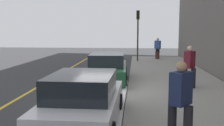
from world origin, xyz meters
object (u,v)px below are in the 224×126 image
object	(u,v)px
parked_car_white	(83,101)
traffic_light_pole	(138,27)
parked_car_green	(108,68)
pedestrian_blue_coat	(158,47)
rolling_suitcase	(158,56)
pedestrian_navy_coat	(181,99)
pedestrian_burgundy_coat	(189,65)

from	to	relation	value
parked_car_white	traffic_light_pole	bearing A→B (deg)	-5.85
parked_car_white	parked_car_green	bearing A→B (deg)	0.05
pedestrian_blue_coat	rolling_suitcase	bearing A→B (deg)	178.71
parked_car_green	rolling_suitcase	size ratio (longest dim) A/B	4.89
pedestrian_navy_coat	rolling_suitcase	world-z (taller)	pedestrian_navy_coat
traffic_light_pole	parked_car_green	bearing A→B (deg)	170.05
parked_car_green	pedestrian_burgundy_coat	size ratio (longest dim) A/B	2.56
pedestrian_blue_coat	traffic_light_pole	world-z (taller)	traffic_light_pole
pedestrian_blue_coat	rolling_suitcase	world-z (taller)	pedestrian_blue_coat
parked_car_green	pedestrian_burgundy_coat	world-z (taller)	pedestrian_burgundy_coat
pedestrian_blue_coat	traffic_light_pole	size ratio (longest dim) A/B	0.45
pedestrian_blue_coat	rolling_suitcase	distance (m)	0.86
pedestrian_blue_coat	traffic_light_pole	xyz separation A→B (m)	(-2.08, 1.78, 1.79)
parked_car_white	pedestrian_blue_coat	bearing A→B (deg)	-11.00
pedestrian_burgundy_coat	pedestrian_navy_coat	size ratio (longest dim) A/B	1.00
pedestrian_navy_coat	traffic_light_pole	world-z (taller)	traffic_light_pole
parked_car_green	traffic_light_pole	distance (m)	9.14
parked_car_white	pedestrian_navy_coat	bearing A→B (deg)	-113.10
traffic_light_pole	rolling_suitcase	bearing A→B (deg)	-48.93
parked_car_white	pedestrian_navy_coat	distance (m)	2.60
pedestrian_navy_coat	pedestrian_blue_coat	bearing A→B (deg)	-2.97
parked_car_green	traffic_light_pole	world-z (taller)	traffic_light_pole
pedestrian_burgundy_coat	pedestrian_blue_coat	bearing A→B (deg)	1.89
pedestrian_burgundy_coat	pedestrian_blue_coat	size ratio (longest dim) A/B	1.01
parked_car_white	pedestrian_burgundy_coat	world-z (taller)	pedestrian_burgundy_coat
pedestrian_navy_coat	parked_car_white	bearing A→B (deg)	66.90
pedestrian_burgundy_coat	rolling_suitcase	size ratio (longest dim) A/B	1.91
pedestrian_navy_coat	parked_car_green	bearing A→B (deg)	18.29
parked_car_white	pedestrian_navy_coat	xyz separation A→B (m)	(-1.01, -2.37, 0.36)
pedestrian_burgundy_coat	pedestrian_navy_coat	distance (m)	6.05
pedestrian_navy_coat	rolling_suitcase	xyz separation A→B (m)	(17.48, -0.92, -0.67)
parked_car_green	pedestrian_navy_coat	world-z (taller)	pedestrian_navy_coat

